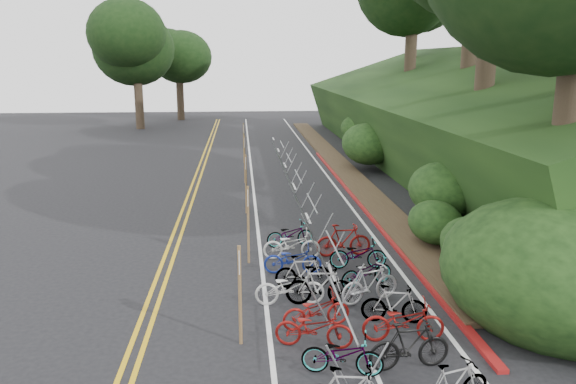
# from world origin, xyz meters

# --- Properties ---
(ground) EXTENTS (120.00, 120.00, 0.00)m
(ground) POSITION_xyz_m (0.00, 0.00, 0.00)
(ground) COLOR black
(ground) RESTS_ON ground
(road_markings) EXTENTS (7.47, 80.00, 0.01)m
(road_markings) POSITION_xyz_m (0.63, 10.10, 0.00)
(road_markings) COLOR gold
(road_markings) RESTS_ON ground
(red_curb) EXTENTS (0.25, 28.00, 0.10)m
(red_curb) POSITION_xyz_m (5.70, 12.00, 0.05)
(red_curb) COLOR maroon
(red_curb) RESTS_ON ground
(embankment) EXTENTS (14.30, 48.14, 9.11)m
(embankment) POSITION_xyz_m (12.96, 19.04, 2.57)
(embankment) COLOR black
(embankment) RESTS_ON ground
(bike_rack_front) EXTENTS (1.19, 3.25, 1.26)m
(bike_rack_front) POSITION_xyz_m (2.47, -1.20, 0.93)
(bike_rack_front) COLOR gray
(bike_rack_front) RESTS_ON ground
(bike_racks_rest) EXTENTS (1.14, 23.00, 1.17)m
(bike_racks_rest) POSITION_xyz_m (3.00, 13.00, 0.85)
(bike_racks_rest) COLOR gray
(bike_racks_rest) RESTS_ON ground
(signpost_near) EXTENTS (0.08, 0.40, 2.34)m
(signpost_near) POSITION_xyz_m (0.33, -0.24, 1.34)
(signpost_near) COLOR brown
(signpost_near) RESTS_ON ground
(signposts_rest) EXTENTS (0.08, 18.40, 2.50)m
(signposts_rest) POSITION_xyz_m (0.60, 14.00, 1.43)
(signposts_rest) COLOR brown
(signposts_rest) RESTS_ON ground
(bike_front) EXTENTS (0.65, 1.84, 0.96)m
(bike_front) POSITION_xyz_m (1.63, 1.77, 0.48)
(bike_front) COLOR beige
(bike_front) RESTS_ON ground
(bike_valet) EXTENTS (3.18, 11.32, 1.10)m
(bike_valet) POSITION_xyz_m (2.98, 1.62, 0.48)
(bike_valet) COLOR slate
(bike_valet) RESTS_ON ground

